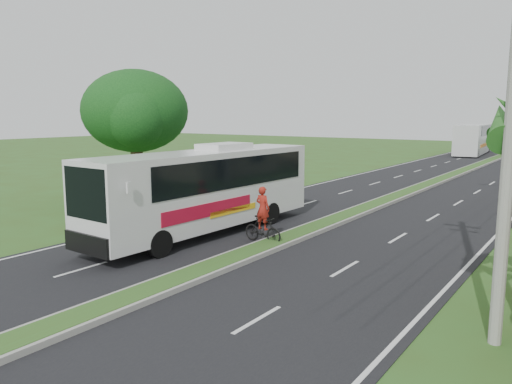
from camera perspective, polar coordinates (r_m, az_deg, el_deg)
The scene contains 8 objects.
ground at distance 14.80m, azimuth -11.22°, elevation -11.10°, with size 180.00×180.00×0.00m, color #37511D.
road_asphalt at distance 31.62m, azimuth 15.95°, elevation -0.57°, with size 14.00×160.00×0.02m, color black.
median_strip at distance 31.61m, azimuth 15.95°, elevation -0.41°, with size 1.20×160.00×0.18m.
lane_edge_left at distance 34.37m, azimuth 5.36°, elevation 0.45°, with size 0.12×160.00×0.01m, color silver.
shade_tree at distance 29.63m, azimuth -13.75°, elevation 8.65°, with size 6.30×6.00×7.54m.
coach_bus_main at distance 21.00m, azimuth -5.56°, elevation 0.79°, with size 2.78×11.74×3.77m.
coach_bus_far at distance 68.80m, azimuth 23.60°, elevation 5.73°, with size 3.67×13.05×3.75m.
motorcyclist at distance 19.53m, azimuth 0.77°, elevation -3.56°, with size 1.77×0.59×2.25m.
Camera 1 is at (10.16, -9.52, 5.01)m, focal length 35.00 mm.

